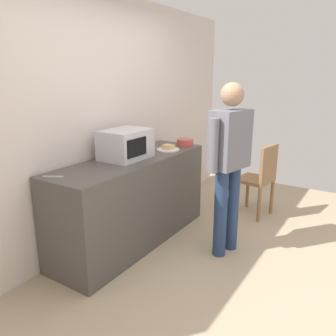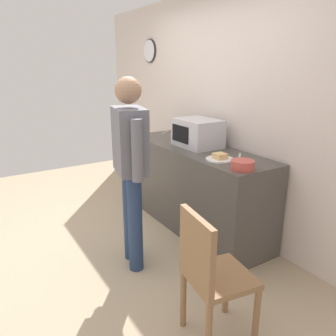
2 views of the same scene
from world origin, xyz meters
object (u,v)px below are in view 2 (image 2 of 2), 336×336
at_px(salad_bowl, 243,165).
at_px(spoon_utensil, 240,156).
at_px(microwave, 198,133).
at_px(sandwich_plate, 220,158).
at_px(fork_utensil, 165,132).
at_px(wooden_chair, 210,273).
at_px(person_standing, 131,161).

xyz_separation_m(salad_bowl, spoon_utensil, (-0.34, 0.30, -0.04)).
bearing_deg(microwave, sandwich_plate, -15.76).
bearing_deg(fork_utensil, sandwich_plate, -10.57).
bearing_deg(salad_bowl, spoon_utensil, 138.82).
xyz_separation_m(fork_utensil, wooden_chair, (2.30, -1.08, -0.42)).
relative_size(fork_utensil, person_standing, 0.10).
xyz_separation_m(microwave, salad_bowl, (0.89, -0.19, -0.11)).
bearing_deg(spoon_utensil, wooden_chair, -50.38).
bearing_deg(spoon_utensil, sandwich_plate, -88.70).
relative_size(spoon_utensil, wooden_chair, 0.18).
bearing_deg(person_standing, wooden_chair, 0.80).
bearing_deg(spoon_utensil, fork_utensil, -179.92).
relative_size(sandwich_plate, fork_utensil, 1.55).
bearing_deg(sandwich_plate, fork_utensil, 169.43).
distance_m(salad_bowl, fork_utensil, 1.77).
relative_size(sandwich_plate, salad_bowl, 1.30).
bearing_deg(salad_bowl, microwave, 167.98).
distance_m(spoon_utensil, wooden_chair, 1.47).
height_order(spoon_utensil, wooden_chair, spoon_utensil).
xyz_separation_m(microwave, wooden_chair, (1.45, -0.98, -0.56)).
relative_size(microwave, wooden_chair, 0.53).
height_order(microwave, wooden_chair, microwave).
bearing_deg(wooden_chair, microwave, 146.09).
xyz_separation_m(sandwich_plate, person_standing, (-0.21, -0.83, 0.05)).
height_order(sandwich_plate, salad_bowl, salad_bowl).
xyz_separation_m(sandwich_plate, salad_bowl, (0.33, -0.03, 0.02)).
relative_size(sandwich_plate, spoon_utensil, 1.55).
relative_size(microwave, fork_utensil, 2.94).
height_order(microwave, fork_utensil, microwave).
height_order(microwave, spoon_utensil, microwave).
bearing_deg(spoon_utensil, person_standing, -100.30).
height_order(salad_bowl, wooden_chair, salad_bowl).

